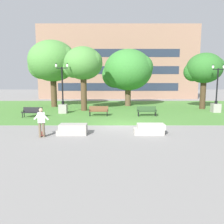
# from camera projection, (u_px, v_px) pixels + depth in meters

# --- Properties ---
(ground_plane) EXTENTS (140.00, 140.00, 0.00)m
(ground_plane) POSITION_uv_depth(u_px,v_px,m) (122.00, 125.00, 16.09)
(ground_plane) COLOR gray
(grass_lawn) EXTENTS (40.00, 20.00, 0.02)m
(grass_lawn) POSITION_uv_depth(u_px,v_px,m) (118.00, 108.00, 25.99)
(grass_lawn) COLOR #4C8438
(grass_lawn) RESTS_ON ground
(concrete_block_center) EXTENTS (1.80, 0.90, 0.64)m
(concrete_block_center) POSITION_uv_depth(u_px,v_px,m) (72.00, 129.00, 13.35)
(concrete_block_center) COLOR #9E9991
(concrete_block_center) RESTS_ON ground
(concrete_block_left) EXTENTS (1.87, 0.90, 0.64)m
(concrete_block_left) POSITION_uv_depth(u_px,v_px,m) (149.00, 129.00, 13.44)
(concrete_block_left) COLOR #B2ADA3
(concrete_block_left) RESTS_ON ground
(person_skateboarder) EXTENTS (0.95, 0.43, 1.71)m
(person_skateboarder) POSITION_uv_depth(u_px,v_px,m) (41.00, 121.00, 12.57)
(person_skateboarder) COLOR brown
(person_skateboarder) RESTS_ON ground
(skateboard) EXTENTS (0.53, 1.03, 0.14)m
(skateboard) POSITION_uv_depth(u_px,v_px,m) (42.00, 134.00, 13.09)
(skateboard) COLOR maroon
(skateboard) RESTS_ON ground
(park_bench_near_left) EXTENTS (1.81, 0.55, 0.90)m
(park_bench_near_left) POSITION_uv_depth(u_px,v_px,m) (98.00, 110.00, 20.34)
(park_bench_near_left) COLOR brown
(park_bench_near_left) RESTS_ON grass_lawn
(park_bench_near_right) EXTENTS (1.85, 0.73, 0.90)m
(park_bench_near_right) POSITION_uv_depth(u_px,v_px,m) (31.00, 112.00, 19.51)
(park_bench_near_right) COLOR black
(park_bench_near_right) RESTS_ON grass_lawn
(park_bench_far_left) EXTENTS (1.82, 0.62, 0.90)m
(park_bench_far_left) POSITION_uv_depth(u_px,v_px,m) (146.00, 110.00, 20.24)
(park_bench_far_left) COLOR #284723
(park_bench_far_left) RESTS_ON grass_lawn
(lamp_post_right) EXTENTS (1.32, 0.80, 5.00)m
(lamp_post_right) POSITION_uv_depth(u_px,v_px,m) (62.00, 103.00, 21.98)
(lamp_post_right) COLOR gray
(lamp_post_right) RESTS_ON grass_lawn
(lamp_post_left) EXTENTS (1.32, 0.80, 4.91)m
(lamp_post_left) POSITION_uv_depth(u_px,v_px,m) (215.00, 103.00, 22.64)
(lamp_post_left) COLOR gray
(lamp_post_left) RESTS_ON grass_lawn
(tree_far_right) EXTENTS (6.48, 6.17, 7.27)m
(tree_far_right) POSITION_uv_depth(u_px,v_px,m) (127.00, 71.00, 28.11)
(tree_far_right) COLOR brown
(tree_far_right) RESTS_ON grass_lawn
(tree_near_left) EXTENTS (4.35, 4.14, 6.88)m
(tree_near_left) POSITION_uv_depth(u_px,v_px,m) (82.00, 64.00, 23.42)
(tree_near_left) COLOR #4C3823
(tree_near_left) RESTS_ON grass_lawn
(tree_far_left) EXTENTS (6.22, 5.93, 8.21)m
(tree_far_left) POSITION_uv_depth(u_px,v_px,m) (52.00, 62.00, 27.04)
(tree_far_left) COLOR #4C3823
(tree_far_left) RESTS_ON grass_lawn
(tree_near_right) EXTENTS (4.23, 4.03, 6.41)m
(tree_near_right) POSITION_uv_depth(u_px,v_px,m) (203.00, 69.00, 24.99)
(tree_near_right) COLOR #42301E
(tree_near_right) RESTS_ON grass_lawn
(building_facade_distant) EXTENTS (29.09, 1.03, 13.21)m
(building_facade_distant) POSITION_uv_depth(u_px,v_px,m) (118.00, 62.00, 39.42)
(building_facade_distant) COLOR #8E6B56
(building_facade_distant) RESTS_ON ground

